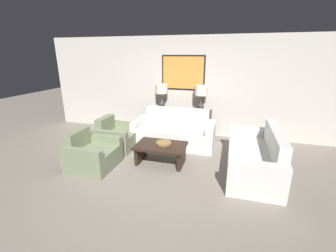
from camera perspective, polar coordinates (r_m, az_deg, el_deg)
The scene contains 11 objects.
ground_plane at distance 4.38m, azimuth -3.73°, elevation -12.14°, with size 20.00×20.00×0.00m, color slate.
back_wall at distance 6.30m, azimuth 3.89°, elevation 10.02°, with size 8.06×0.12×2.65m.
console_table at distance 6.24m, azimuth 3.16°, elevation 0.94°, with size 1.65×0.40×0.75m.
table_lamp_left at distance 6.19m, azimuth -1.63°, elevation 8.78°, with size 0.34×0.34×0.66m.
table_lamp_right at distance 5.96m, azimuth 8.42°, elevation 8.24°, with size 0.34×0.34×0.66m.
couch_by_back_wall at distance 5.65m, azimuth 1.63°, elevation -1.73°, with size 1.98×0.90×0.87m.
couch_by_side at distance 4.65m, azimuth 21.24°, elevation -7.48°, with size 0.90×1.98×0.87m.
coffee_table at distance 4.66m, azimuth -1.87°, elevation -6.08°, with size 1.02×0.68×0.41m.
decorative_bowl at distance 4.64m, azimuth -1.08°, elevation -4.35°, with size 0.32×0.32×0.04m.
armchair_near_back_wall at distance 5.60m, azimuth -12.81°, elevation -2.75°, with size 0.84×0.90×0.74m.
armchair_near_camera at distance 4.79m, azimuth -18.69°, elevation -6.87°, with size 0.84×0.90×0.74m.
Camera 1 is at (1.31, -3.56, 2.18)m, focal length 24.00 mm.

